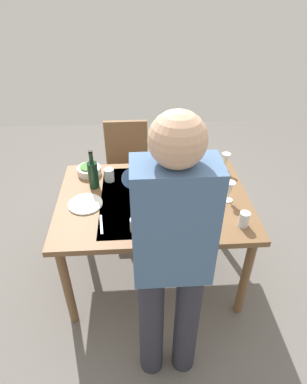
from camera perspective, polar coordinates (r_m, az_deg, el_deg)
ground_plane at (r=2.77m, az=0.00°, el=-13.66°), size 6.00×6.00×0.00m
dining_table at (r=2.30m, az=0.00°, el=-2.64°), size 1.33×0.96×0.76m
chair_near at (r=3.10m, az=-4.66°, el=4.98°), size 0.40×0.40×0.91m
person_server at (r=1.57m, az=3.20°, el=-11.10°), size 0.42×0.61×1.69m
wine_bottle at (r=2.34m, az=-10.58°, el=3.13°), size 0.07×0.07×0.30m
wine_glass_left at (r=2.56m, az=12.59°, el=5.69°), size 0.07×0.07×0.15m
wine_glass_right at (r=2.23m, az=13.30°, el=0.69°), size 0.07×0.07×0.15m
water_cup_near_left at (r=1.97m, az=-3.15°, el=-5.79°), size 0.07×0.07×0.09m
water_cup_near_right at (r=2.07m, az=15.66°, el=-4.64°), size 0.06×0.06×0.10m
water_cup_far_left at (r=2.43m, az=-7.81°, el=3.01°), size 0.07×0.07×0.10m
water_cup_far_right at (r=2.54m, az=0.98°, el=5.04°), size 0.08×0.08×0.11m
serving_bowl_pasta at (r=2.28m, az=2.72°, el=0.43°), size 0.30×0.30×0.07m
side_bowl_salad at (r=2.55m, az=-11.28°, el=3.84°), size 0.18×0.18×0.07m
side_bowl_bread at (r=2.00m, az=1.94°, el=-5.33°), size 0.16×0.16×0.07m
dinner_plate_near at (r=2.24m, az=-11.89°, el=-2.08°), size 0.23×0.23×0.01m
table_knife at (r=2.38m, az=10.48°, el=0.61°), size 0.08×0.19×0.00m
table_fork at (r=2.06m, az=-9.18°, el=-5.64°), size 0.03×0.18×0.00m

